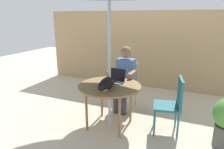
{
  "coord_description": "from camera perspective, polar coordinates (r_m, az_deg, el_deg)",
  "views": [
    {
      "loc": [
        1.23,
        -2.81,
        1.77
      ],
      "look_at": [
        0.0,
        0.1,
        0.87
      ],
      "focal_mm": 32.66,
      "sensor_mm": 36.0,
      "label": 1
    }
  ],
  "objects": [
    {
      "name": "ground_plane",
      "position": [
        3.54,
        -0.65,
        -14.01
      ],
      "size": [
        14.0,
        14.0,
        0.0
      ],
      "primitive_type": "plane",
      "color": "beige"
    },
    {
      "name": "chair_empty",
      "position": [
        3.26,
        16.66,
        -7.15
      ],
      "size": [
        0.47,
        0.47,
        0.89
      ],
      "color": "#1E606B",
      "rests_on": "ground"
    },
    {
      "name": "cat",
      "position": [
        3.03,
        -1.66,
        -2.74
      ],
      "size": [
        0.23,
        0.65,
        0.17
      ],
      "color": "black",
      "rests_on": "patio_table"
    },
    {
      "name": "person_seated",
      "position": [
        3.87,
        3.49,
        -0.13
      ],
      "size": [
        0.48,
        0.48,
        1.23
      ],
      "color": "#4C72A5",
      "rests_on": "ground"
    },
    {
      "name": "fence_back",
      "position": [
        5.24,
        9.14,
        6.83
      ],
      "size": [
        5.46,
        0.08,
        1.91
      ],
      "primitive_type": "cube",
      "color": "tan",
      "rests_on": "ground"
    },
    {
      "name": "patio_table",
      "position": [
        3.26,
        -0.69,
        -4.0
      ],
      "size": [
        1.01,
        1.01,
        0.72
      ],
      "color": "olive",
      "rests_on": "ground"
    },
    {
      "name": "chair_occupied",
      "position": [
        4.07,
        4.2,
        -1.86
      ],
      "size": [
        0.4,
        0.4,
        0.89
      ],
      "color": "#B2A899",
      "rests_on": "ground"
    },
    {
      "name": "laptop",
      "position": [
        3.39,
        1.01,
        -1.02
      ],
      "size": [
        0.32,
        0.28,
        0.21
      ],
      "color": "gray",
      "rests_on": "patio_table"
    }
  ]
}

